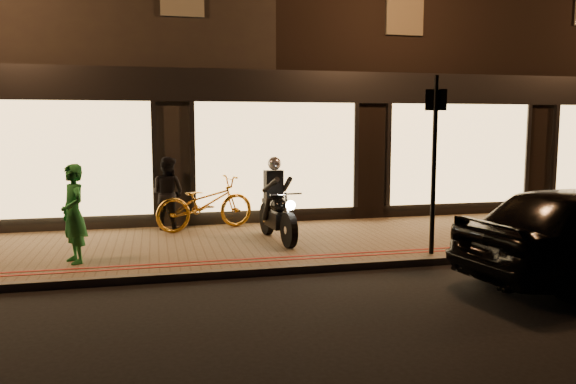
# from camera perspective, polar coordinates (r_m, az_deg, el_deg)

# --- Properties ---
(ground) EXTENTS (90.00, 90.00, 0.00)m
(ground) POSITION_cam_1_polar(r_m,az_deg,el_deg) (8.96, 4.32, -8.10)
(ground) COLOR black
(ground) RESTS_ON ground
(sidewalk) EXTENTS (50.00, 4.00, 0.12)m
(sidewalk) POSITION_cam_1_polar(r_m,az_deg,el_deg) (10.82, 1.08, -5.15)
(sidewalk) COLOR brown
(sidewalk) RESTS_ON ground
(kerb_stone) EXTENTS (50.00, 0.14, 0.12)m
(kerb_stone) POSITION_cam_1_polar(r_m,az_deg,el_deg) (9.00, 4.22, -7.65)
(kerb_stone) COLOR #59544C
(kerb_stone) RESTS_ON ground
(red_kerb_lines) EXTENTS (50.00, 0.26, 0.01)m
(red_kerb_lines) POSITION_cam_1_polar(r_m,az_deg,el_deg) (9.44, 3.30, -6.55)
(red_kerb_lines) COLOR #9B180E
(red_kerb_lines) RESTS_ON sidewalk
(building_row) EXTENTS (48.00, 10.11, 8.50)m
(building_row) POSITION_cam_1_polar(r_m,az_deg,el_deg) (17.55, -4.78, 13.16)
(building_row) COLOR black
(building_row) RESTS_ON ground
(motorcycle) EXTENTS (0.62, 1.94, 1.59)m
(motorcycle) POSITION_cam_1_polar(r_m,az_deg,el_deg) (10.63, -1.17, -1.67)
(motorcycle) COLOR black
(motorcycle) RESTS_ON sidewalk
(sign_post) EXTENTS (0.33, 0.17, 3.00)m
(sign_post) POSITION_cam_1_polar(r_m,az_deg,el_deg) (9.73, 14.64, 3.60)
(sign_post) COLOR black
(sign_post) RESTS_ON sidewalk
(bicycle_gold) EXTENTS (2.25, 1.35, 1.12)m
(bicycle_gold) POSITION_cam_1_polar(r_m,az_deg,el_deg) (11.84, -8.42, -1.14)
(bicycle_gold) COLOR #BF8221
(bicycle_gold) RESTS_ON sidewalk
(person_green) EXTENTS (0.59, 0.68, 1.58)m
(person_green) POSITION_cam_1_polar(r_m,az_deg,el_deg) (9.50, -20.96, -2.08)
(person_green) COLOR #1F7736
(person_green) RESTS_ON sidewalk
(person_dark) EXTENTS (0.94, 0.91, 1.53)m
(person_dark) POSITION_cam_1_polar(r_m,az_deg,el_deg) (11.97, -12.12, -0.14)
(person_dark) COLOR black
(person_dark) RESTS_ON sidewalk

